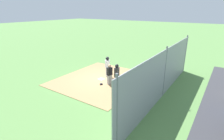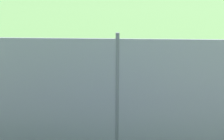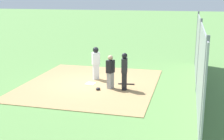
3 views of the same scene
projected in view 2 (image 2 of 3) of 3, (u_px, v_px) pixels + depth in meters
The scene contains 9 objects.
ground_plane at pixel (120, 83), 12.54m from camera, with size 140.00×140.00×0.00m, color #5B8947.
dirt_infield at pixel (120, 83), 12.53m from camera, with size 7.20×6.40×0.03m, color #A88456.
home_plate at pixel (120, 82), 12.52m from camera, with size 0.44×0.44×0.02m, color white.
catcher at pixel (109, 74), 11.20m from camera, with size 0.45×0.37×1.59m.
umpire at pixel (106, 78), 10.53m from camera, with size 0.41×0.31×1.74m.
runner at pixel (139, 63), 12.16m from camera, with size 0.42×0.46×1.71m.
baseball_bat at pixel (126, 98), 10.84m from camera, with size 0.06×0.06×0.80m, color black.
catcher_mask at pixel (100, 86), 11.92m from camera, with size 0.24×0.20×0.12m, color black.
backstop_fence at pixel (117, 97), 7.20m from camera, with size 12.00×0.10×3.35m.
Camera 2 is at (0.15, -11.69, 4.58)m, focal length 42.64 mm.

